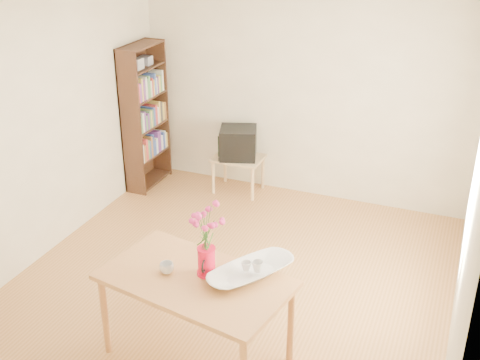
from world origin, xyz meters
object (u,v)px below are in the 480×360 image
at_px(table, 196,287).
at_px(bowl, 251,250).
at_px(pitcher, 207,262).
at_px(mug, 167,268).
at_px(television, 239,142).

height_order(table, bowl, bowl).
relative_size(table, pitcher, 6.57).
distance_m(mug, bowl, 0.67).
distance_m(pitcher, mug, 0.31).
bearing_deg(table, mug, -165.42).
bearing_deg(bowl, pitcher, -161.27).
xyz_separation_m(table, television, (-0.84, 2.93, -0.02)).
height_order(pitcher, mug, pitcher).
distance_m(pitcher, television, 2.99).
distance_m(table, pitcher, 0.21).
bearing_deg(television, table, -92.35).
bearing_deg(bowl, table, -152.90).
bearing_deg(mug, television, -76.83).
bearing_deg(bowl, mug, -161.00).
xyz_separation_m(table, bowl, (0.38, 0.19, 0.30)).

